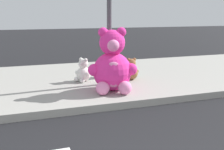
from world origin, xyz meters
TOP-DOWN VIEW (x-y plane):
  - sidewalk at (0.00, 5.20)m, footprint 28.00×4.40m
  - sign_pole at (1.00, 4.40)m, footprint 0.56×0.11m
  - plush_pink_large at (0.87, 3.81)m, footprint 1.03×0.96m
  - plush_white at (0.46, 4.83)m, footprint 0.42×0.40m
  - plush_teal at (1.38, 5.12)m, footprint 0.49×0.48m
  - plush_brown at (1.66, 4.63)m, footprint 0.43×0.37m

SIDE VIEW (x-z plane):
  - sidewalk at x=0.00m, z-range 0.00..0.15m
  - plush_brown at x=1.66m, z-range 0.09..0.65m
  - plush_white at x=0.46m, z-range 0.09..0.67m
  - plush_teal at x=1.38m, z-range 0.08..0.76m
  - plush_pink_large at x=0.87m, z-range 0.01..1.38m
  - sign_pole at x=1.00m, z-range 0.25..3.45m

